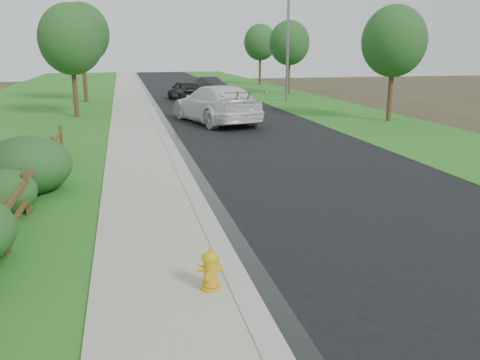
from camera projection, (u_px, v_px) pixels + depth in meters
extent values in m
cube|color=black|center=(200.00, 98.00, 39.56)|extent=(8.00, 90.00, 0.02)
cube|color=gray|center=(146.00, 99.00, 38.64)|extent=(0.40, 90.00, 0.12)
cube|color=black|center=(151.00, 99.00, 38.73)|extent=(0.50, 90.00, 0.00)
cube|color=#A49F8F|center=(128.00, 99.00, 38.36)|extent=(2.20, 90.00, 0.10)
cube|color=#2C5E1B|center=(103.00, 100.00, 37.96)|extent=(1.60, 90.00, 0.06)
cube|color=#2C5E1B|center=(29.00, 102.00, 36.84)|extent=(9.00, 90.00, 0.04)
cube|color=#2C5E1B|center=(285.00, 96.00, 41.05)|extent=(6.00, 90.00, 0.04)
cube|color=#452917|center=(5.00, 228.00, 9.55)|extent=(0.12, 0.12, 1.10)
cube|color=#452917|center=(27.00, 194.00, 11.82)|extent=(0.12, 0.12, 1.10)
cube|color=#452917|center=(42.00, 170.00, 14.08)|extent=(0.12, 0.12, 1.10)
cube|color=#452917|center=(53.00, 153.00, 16.34)|extent=(0.12, 0.12, 1.10)
cube|color=#452917|center=(61.00, 140.00, 18.61)|extent=(0.12, 0.12, 1.10)
cube|color=#452917|center=(18.00, 214.00, 10.71)|extent=(0.08, 2.35, 0.10)
cube|color=#452917|center=(16.00, 196.00, 10.61)|extent=(0.08, 2.35, 0.10)
cube|color=#452917|center=(36.00, 185.00, 12.97)|extent=(0.08, 2.35, 0.10)
cube|color=#452917|center=(34.00, 170.00, 12.87)|extent=(0.08, 2.35, 0.10)
cube|color=#452917|center=(48.00, 164.00, 15.24)|extent=(0.08, 2.35, 0.10)
cube|color=#452917|center=(47.00, 151.00, 15.13)|extent=(0.08, 2.35, 0.10)
cube|color=#452917|center=(58.00, 149.00, 17.50)|extent=(0.08, 2.35, 0.10)
cube|color=#452917|center=(57.00, 138.00, 17.40)|extent=(0.08, 2.35, 0.10)
cylinder|color=gold|center=(211.00, 287.00, 8.14)|extent=(0.32, 0.32, 0.06)
cylinder|color=gold|center=(211.00, 272.00, 8.07)|extent=(0.22, 0.22, 0.49)
cylinder|color=gold|center=(211.00, 283.00, 8.12)|extent=(0.27, 0.27, 0.05)
cylinder|color=gold|center=(210.00, 258.00, 8.01)|extent=(0.29, 0.29, 0.05)
ellipsoid|color=gold|center=(210.00, 257.00, 8.00)|extent=(0.24, 0.24, 0.18)
cylinder|color=gold|center=(210.00, 250.00, 7.97)|extent=(0.05, 0.05, 0.07)
cylinder|color=gold|center=(210.00, 275.00, 7.93)|extent=(0.16, 0.14, 0.14)
cylinder|color=gold|center=(200.00, 269.00, 8.05)|extent=(0.14, 0.14, 0.11)
cylinder|color=gold|center=(221.00, 268.00, 8.06)|extent=(0.14, 0.14, 0.11)
imported|color=silver|center=(216.00, 104.00, 26.46)|extent=(4.35, 7.21, 1.95)
imported|color=black|center=(185.00, 90.00, 37.87)|extent=(2.65, 4.71, 1.51)
imported|color=black|center=(210.00, 85.00, 44.63)|extent=(2.54, 4.31, 1.34)
cylinder|color=slate|center=(288.00, 30.00, 35.98)|extent=(0.20, 0.20, 10.08)
ellipsoid|color=#1A4922|center=(3.00, 193.00, 11.89)|extent=(1.71, 1.71, 1.11)
ellipsoid|color=#1A4922|center=(28.00, 165.00, 13.62)|extent=(3.01, 3.01, 1.58)
cylinder|color=#342115|center=(74.00, 84.00, 28.37)|extent=(0.26, 0.26, 3.76)
ellipsoid|color=#1A4922|center=(71.00, 39.00, 27.76)|extent=(3.51, 3.51, 3.87)
cylinder|color=#342115|center=(391.00, 87.00, 26.79)|extent=(0.25, 0.25, 3.65)
ellipsoid|color=#1A4922|center=(394.00, 41.00, 26.20)|extent=(3.33, 3.33, 3.67)
cylinder|color=#342115|center=(84.00, 73.00, 36.37)|extent=(0.29, 0.29, 4.21)
ellipsoid|color=#1A4922|center=(81.00, 33.00, 35.68)|extent=(3.88, 3.88, 4.27)
cylinder|color=#342115|center=(289.00, 72.00, 42.74)|extent=(0.25, 0.25, 3.70)
ellipsoid|color=#1A4922|center=(289.00, 43.00, 42.14)|extent=(3.35, 3.35, 3.68)
cylinder|color=#342115|center=(260.00, 66.00, 53.54)|extent=(0.26, 0.26, 3.84)
ellipsoid|color=#1A4922|center=(260.00, 42.00, 52.91)|extent=(3.39, 3.39, 3.73)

